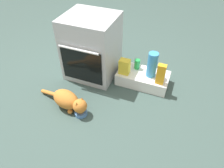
{
  "coord_description": "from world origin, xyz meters",
  "views": [
    {
      "loc": [
        0.98,
        -1.42,
        1.64
      ],
      "look_at": [
        0.4,
        0.04,
        0.25
      ],
      "focal_mm": 32.98,
      "sensor_mm": 36.0,
      "label": 1
    }
  ],
  "objects_px": {
    "oven": "(92,47)",
    "soda_can": "(137,64)",
    "water_bottle": "(152,65)",
    "snack_bag": "(124,67)",
    "pantry_cabinet": "(143,78)",
    "food_bowl": "(81,112)",
    "cat": "(68,100)",
    "juice_carton": "(161,74)"
  },
  "relations": [
    {
      "from": "oven",
      "to": "soda_can",
      "type": "xyz_separation_m",
      "value": [
        0.54,
        0.1,
        -0.17
      ]
    },
    {
      "from": "water_bottle",
      "to": "snack_bag",
      "type": "relative_size",
      "value": 1.67
    },
    {
      "from": "pantry_cabinet",
      "to": "soda_can",
      "type": "distance_m",
      "value": 0.18
    },
    {
      "from": "food_bowl",
      "to": "pantry_cabinet",
      "type": "bearing_deg",
      "value": 57.54
    },
    {
      "from": "cat",
      "to": "juice_carton",
      "type": "height_order",
      "value": "juice_carton"
    },
    {
      "from": "food_bowl",
      "to": "cat",
      "type": "xyz_separation_m",
      "value": [
        -0.15,
        0.03,
        0.09
      ]
    },
    {
      "from": "food_bowl",
      "to": "juice_carton",
      "type": "xyz_separation_m",
      "value": [
        0.66,
        0.62,
        0.24
      ]
    },
    {
      "from": "oven",
      "to": "cat",
      "type": "distance_m",
      "value": 0.7
    },
    {
      "from": "food_bowl",
      "to": "cat",
      "type": "relative_size",
      "value": 0.2
    },
    {
      "from": "soda_can",
      "to": "water_bottle",
      "type": "bearing_deg",
      "value": -21.76
    },
    {
      "from": "food_bowl",
      "to": "juice_carton",
      "type": "relative_size",
      "value": 0.55
    },
    {
      "from": "pantry_cabinet",
      "to": "snack_bag",
      "type": "xyz_separation_m",
      "value": [
        -0.21,
        -0.07,
        0.16
      ]
    },
    {
      "from": "food_bowl",
      "to": "soda_can",
      "type": "distance_m",
      "value": 0.88
    },
    {
      "from": "juice_carton",
      "to": "snack_bag",
      "type": "bearing_deg",
      "value": 176.86
    },
    {
      "from": "pantry_cabinet",
      "to": "soda_can",
      "type": "bearing_deg",
      "value": 145.6
    },
    {
      "from": "water_bottle",
      "to": "soda_can",
      "type": "xyz_separation_m",
      "value": [
        -0.19,
        0.07,
        -0.09
      ]
    },
    {
      "from": "oven",
      "to": "soda_can",
      "type": "distance_m",
      "value": 0.58
    },
    {
      "from": "oven",
      "to": "snack_bag",
      "type": "height_order",
      "value": "oven"
    },
    {
      "from": "soda_can",
      "to": "juice_carton",
      "type": "relative_size",
      "value": 0.5
    },
    {
      "from": "snack_bag",
      "to": "soda_can",
      "type": "relative_size",
      "value": 1.5
    },
    {
      "from": "food_bowl",
      "to": "juice_carton",
      "type": "height_order",
      "value": "juice_carton"
    },
    {
      "from": "oven",
      "to": "cat",
      "type": "xyz_separation_m",
      "value": [
        0.03,
        -0.65,
        -0.26
      ]
    },
    {
      "from": "food_bowl",
      "to": "snack_bag",
      "type": "bearing_deg",
      "value": 69.29
    },
    {
      "from": "water_bottle",
      "to": "juice_carton",
      "type": "distance_m",
      "value": 0.15
    },
    {
      "from": "cat",
      "to": "soda_can",
      "type": "relative_size",
      "value": 5.37
    },
    {
      "from": "pantry_cabinet",
      "to": "food_bowl",
      "type": "height_order",
      "value": "pantry_cabinet"
    },
    {
      "from": "pantry_cabinet",
      "to": "juice_carton",
      "type": "xyz_separation_m",
      "value": [
        0.21,
        -0.1,
        0.19
      ]
    },
    {
      "from": "snack_bag",
      "to": "cat",
      "type": "bearing_deg",
      "value": -123.05
    },
    {
      "from": "water_bottle",
      "to": "soda_can",
      "type": "bearing_deg",
      "value": 158.24
    },
    {
      "from": "food_bowl",
      "to": "water_bottle",
      "type": "height_order",
      "value": "water_bottle"
    },
    {
      "from": "water_bottle",
      "to": "juice_carton",
      "type": "bearing_deg",
      "value": -36.91
    },
    {
      "from": "water_bottle",
      "to": "food_bowl",
      "type": "bearing_deg",
      "value": -127.33
    },
    {
      "from": "oven",
      "to": "water_bottle",
      "type": "xyz_separation_m",
      "value": [
        0.73,
        0.03,
        -0.08
      ]
    },
    {
      "from": "oven",
      "to": "food_bowl",
      "type": "relative_size",
      "value": 5.71
    },
    {
      "from": "pantry_cabinet",
      "to": "juice_carton",
      "type": "bearing_deg",
      "value": -24.95
    },
    {
      "from": "pantry_cabinet",
      "to": "cat",
      "type": "height_order",
      "value": "cat"
    },
    {
      "from": "food_bowl",
      "to": "water_bottle",
      "type": "relative_size",
      "value": 0.44
    },
    {
      "from": "cat",
      "to": "juice_carton",
      "type": "distance_m",
      "value": 1.02
    },
    {
      "from": "pantry_cabinet",
      "to": "snack_bag",
      "type": "distance_m",
      "value": 0.28
    },
    {
      "from": "pantry_cabinet",
      "to": "soda_can",
      "type": "xyz_separation_m",
      "value": [
        -0.1,
        0.07,
        0.13
      ]
    },
    {
      "from": "juice_carton",
      "to": "cat",
      "type": "bearing_deg",
      "value": -144.29
    },
    {
      "from": "food_bowl",
      "to": "juice_carton",
      "type": "distance_m",
      "value": 0.94
    }
  ]
}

